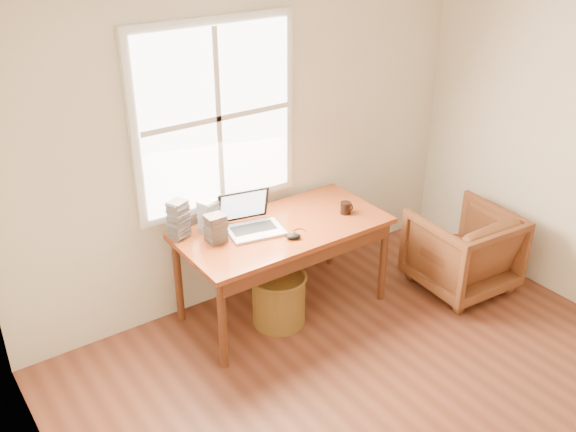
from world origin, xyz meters
name	(u,v)px	position (x,y,z in m)	size (l,w,h in m)	color
room_shell	(455,252)	(-0.02, 0.16, 1.32)	(4.04, 4.54, 2.64)	brown
desk	(283,228)	(0.00, 1.80, 0.73)	(1.60, 0.80, 0.04)	brown
armchair	(462,250)	(1.41, 1.23, 0.35)	(0.74, 0.76, 0.69)	brown
wicker_stool	(279,300)	(-0.13, 1.67, 0.20)	(0.41, 0.41, 0.41)	brown
laptop	(255,216)	(-0.22, 1.84, 0.89)	(0.37, 0.38, 0.27)	silver
mouse	(293,236)	(-0.05, 1.60, 0.77)	(0.11, 0.07, 0.04)	black
coffee_mug	(346,208)	(0.52, 1.70, 0.80)	(0.08, 0.08, 0.09)	black
cd_stack_a	(209,216)	(-0.49, 2.05, 0.88)	(0.13, 0.11, 0.25)	silver
cd_stack_b	(216,228)	(-0.53, 1.89, 0.85)	(0.13, 0.12, 0.21)	#25252A
cd_stack_c	(178,219)	(-0.72, 2.09, 0.89)	(0.13, 0.11, 0.29)	#92939F
cd_stack_d	(214,211)	(-0.39, 2.16, 0.84)	(0.14, 0.12, 0.18)	#B8BEC5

